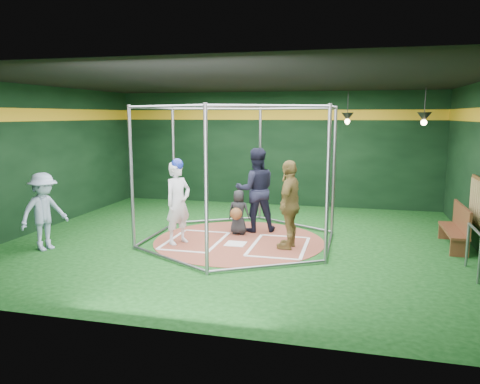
% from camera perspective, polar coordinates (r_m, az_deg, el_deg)
% --- Properties ---
extents(room_shell, '(10.10, 9.10, 3.53)m').
position_cam_1_polar(room_shell, '(10.23, -0.13, 3.54)').
color(room_shell, '#0D3A10').
rests_on(room_shell, ground).
extents(clay_disc, '(3.80, 3.80, 0.01)m').
position_cam_1_polar(clay_disc, '(10.54, -0.13, -5.96)').
color(clay_disc, brown).
rests_on(clay_disc, ground).
extents(home_plate, '(0.43, 0.43, 0.01)m').
position_cam_1_polar(home_plate, '(10.26, -0.55, -6.33)').
color(home_plate, white).
rests_on(home_plate, clay_disc).
extents(batter_box_left, '(1.17, 1.77, 0.01)m').
position_cam_1_polar(batter_box_left, '(10.58, -5.49, -5.90)').
color(batter_box_left, white).
rests_on(batter_box_left, clay_disc).
extents(batter_box_right, '(1.17, 1.77, 0.01)m').
position_cam_1_polar(batter_box_right, '(10.12, 4.77, -6.59)').
color(batter_box_right, white).
rests_on(batter_box_right, clay_disc).
extents(batting_cage, '(4.05, 4.67, 3.00)m').
position_cam_1_polar(batting_cage, '(10.25, -0.14, 2.12)').
color(batting_cage, gray).
rests_on(batting_cage, ground).
extents(bat_rack, '(0.07, 1.25, 0.98)m').
position_cam_1_polar(bat_rack, '(10.69, 27.01, -1.05)').
color(bat_rack, brown).
rests_on(bat_rack, room_shell).
extents(pendant_lamp_near, '(0.34, 0.34, 0.90)m').
position_cam_1_polar(pendant_lamp_near, '(13.46, 12.96, 8.90)').
color(pendant_lamp_near, black).
rests_on(pendant_lamp_near, room_shell).
extents(pendant_lamp_far, '(0.34, 0.34, 0.90)m').
position_cam_1_polar(pendant_lamp_far, '(11.96, 21.54, 8.47)').
color(pendant_lamp_far, black).
rests_on(pendant_lamp_far, room_shell).
extents(batter_figure, '(0.68, 0.78, 1.87)m').
position_cam_1_polar(batter_figure, '(10.22, -7.57, -1.17)').
color(batter_figure, silver).
rests_on(batter_figure, clay_disc).
extents(visitor_leopard, '(0.60, 1.14, 1.86)m').
position_cam_1_polar(visitor_leopard, '(9.84, 6.05, -1.52)').
color(visitor_leopard, '#A48946').
rests_on(visitor_leopard, clay_disc).
extents(catcher_figure, '(0.52, 0.56, 1.05)m').
position_cam_1_polar(catcher_figure, '(10.97, -0.19, -2.48)').
color(catcher_figure, black).
rests_on(catcher_figure, clay_disc).
extents(umpire, '(1.19, 1.06, 2.01)m').
position_cam_1_polar(umpire, '(11.22, 1.93, 0.26)').
color(umpire, black).
rests_on(umpire, clay_disc).
extents(bystander_blue, '(0.95, 1.20, 1.62)m').
position_cam_1_polar(bystander_blue, '(10.53, -22.81, -2.22)').
color(bystander_blue, '#91A5C0').
rests_on(bystander_blue, ground).
extents(dugout_bench, '(0.37, 1.57, 0.92)m').
position_cam_1_polar(dugout_bench, '(10.95, 24.96, -3.79)').
color(dugout_bench, brown).
rests_on(dugout_bench, ground).
extents(steel_railing, '(0.05, 0.98, 0.84)m').
position_cam_1_polar(steel_railing, '(9.21, 26.63, -5.67)').
color(steel_railing, gray).
rests_on(steel_railing, ground).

